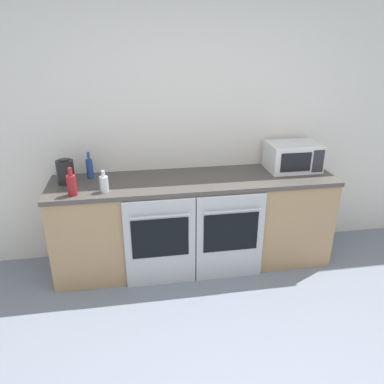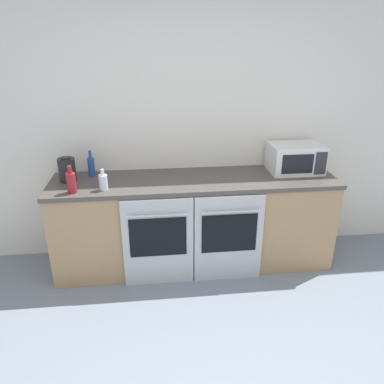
{
  "view_description": "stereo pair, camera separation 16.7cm",
  "coord_description": "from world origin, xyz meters",
  "px_view_note": "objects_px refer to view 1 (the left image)",
  "views": [
    {
      "loc": [
        -0.54,
        -1.31,
        2.09
      ],
      "look_at": [
        -0.02,
        1.85,
        0.75
      ],
      "focal_mm": 35.0,
      "sensor_mm": 36.0,
      "label": 1
    },
    {
      "loc": [
        -0.38,
        -1.33,
        2.09
      ],
      "look_at": [
        -0.02,
        1.85,
        0.75
      ],
      "focal_mm": 35.0,
      "sensor_mm": 36.0,
      "label": 2
    }
  ],
  "objects_px": {
    "oven_right": "(230,237)",
    "kettle": "(65,172)",
    "oven_left": "(160,243)",
    "bottle_red": "(72,185)",
    "microwave": "(293,156)",
    "bottle_blue": "(90,168)",
    "bottle_clear": "(104,184)"
  },
  "relations": [
    {
      "from": "bottle_red",
      "to": "kettle",
      "type": "xyz_separation_m",
      "value": [
        -0.09,
        0.29,
        0.01
      ]
    },
    {
      "from": "bottle_clear",
      "to": "microwave",
      "type": "bearing_deg",
      "value": 8.83
    },
    {
      "from": "bottle_clear",
      "to": "oven_left",
      "type": "bearing_deg",
      "value": -18.56
    },
    {
      "from": "oven_right",
      "to": "bottle_blue",
      "type": "distance_m",
      "value": 1.42
    },
    {
      "from": "bottle_red",
      "to": "kettle",
      "type": "distance_m",
      "value": 0.3
    },
    {
      "from": "microwave",
      "to": "bottle_red",
      "type": "bearing_deg",
      "value": -171.36
    },
    {
      "from": "bottle_clear",
      "to": "bottle_blue",
      "type": "xyz_separation_m",
      "value": [
        -0.14,
        0.35,
        0.02
      ]
    },
    {
      "from": "oven_left",
      "to": "bottle_blue",
      "type": "height_order",
      "value": "bottle_blue"
    },
    {
      "from": "microwave",
      "to": "bottle_clear",
      "type": "relative_size",
      "value": 2.64
    },
    {
      "from": "bottle_blue",
      "to": "oven_left",
      "type": "bearing_deg",
      "value": -40.57
    },
    {
      "from": "oven_right",
      "to": "kettle",
      "type": "xyz_separation_m",
      "value": [
        -1.4,
        0.4,
        0.56
      ]
    },
    {
      "from": "oven_right",
      "to": "bottle_clear",
      "type": "relative_size",
      "value": 4.51
    },
    {
      "from": "bottle_clear",
      "to": "bottle_blue",
      "type": "bearing_deg",
      "value": 112.18
    },
    {
      "from": "oven_left",
      "to": "bottle_red",
      "type": "distance_m",
      "value": 0.89
    },
    {
      "from": "bottle_blue",
      "to": "bottle_red",
      "type": "distance_m",
      "value": 0.4
    },
    {
      "from": "oven_right",
      "to": "kettle",
      "type": "height_order",
      "value": "kettle"
    },
    {
      "from": "kettle",
      "to": "bottle_clear",
      "type": "bearing_deg",
      "value": -36.68
    },
    {
      "from": "oven_left",
      "to": "bottle_red",
      "type": "relative_size",
      "value": 3.54
    },
    {
      "from": "oven_left",
      "to": "bottle_blue",
      "type": "bearing_deg",
      "value": 139.43
    },
    {
      "from": "bottle_clear",
      "to": "bottle_blue",
      "type": "height_order",
      "value": "bottle_blue"
    },
    {
      "from": "oven_right",
      "to": "bottle_clear",
      "type": "height_order",
      "value": "bottle_clear"
    },
    {
      "from": "microwave",
      "to": "bottle_clear",
      "type": "distance_m",
      "value": 1.8
    },
    {
      "from": "microwave",
      "to": "kettle",
      "type": "bearing_deg",
      "value": -179.41
    },
    {
      "from": "bottle_blue",
      "to": "microwave",
      "type": "bearing_deg",
      "value": -2.25
    },
    {
      "from": "microwave",
      "to": "bottle_blue",
      "type": "distance_m",
      "value": 1.92
    },
    {
      "from": "oven_right",
      "to": "microwave",
      "type": "bearing_deg",
      "value": 30.79
    },
    {
      "from": "bottle_blue",
      "to": "kettle",
      "type": "relative_size",
      "value": 1.11
    },
    {
      "from": "oven_left",
      "to": "kettle",
      "type": "distance_m",
      "value": 1.04
    },
    {
      "from": "oven_left",
      "to": "microwave",
      "type": "height_order",
      "value": "microwave"
    },
    {
      "from": "bottle_blue",
      "to": "bottle_clear",
      "type": "bearing_deg",
      "value": -67.82
    },
    {
      "from": "oven_right",
      "to": "bottle_clear",
      "type": "distance_m",
      "value": 1.2
    },
    {
      "from": "microwave",
      "to": "kettle",
      "type": "xyz_separation_m",
      "value": [
        -2.11,
        -0.02,
        -0.02
      ]
    }
  ]
}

